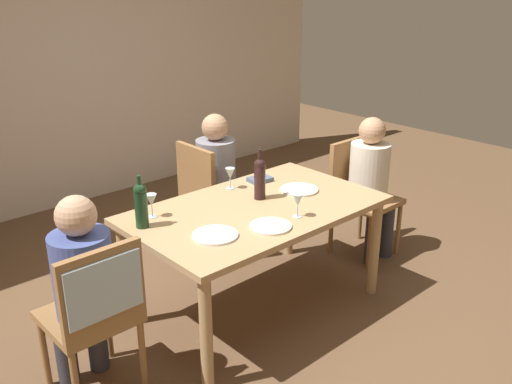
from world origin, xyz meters
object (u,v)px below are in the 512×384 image
object	(u,v)px
person_woman_host	(219,173)
dinner_plate_guest_right	(215,235)
chair_right_end	(359,189)
dinner_plate_host	(271,226)
wine_glass_centre	(230,174)
dinner_plate_guest_left	(299,190)
chair_left_end	(97,303)
dining_table	(256,219)
wine_bottle_tall_green	(141,204)
wine_bottle_dark_red	(260,177)
wine_glass_near_left	(151,201)
person_man_guest	(371,178)
person_man_bearded	(82,281)
chair_far_right	(208,191)
wine_glass_near_right	(298,201)

from	to	relation	value
person_woman_host	dinner_plate_guest_right	distance (m)	1.34
chair_right_end	dinner_plate_host	world-z (taller)	chair_right_end
wine_glass_centre	dinner_plate_guest_left	distance (m)	0.49
wine_glass_centre	dinner_plate_host	xyz separation A→B (m)	(-0.24, -0.65, -0.10)
chair_left_end	chair_right_end	distance (m)	2.39
chair_right_end	dinner_plate_guest_left	size ratio (longest dim) A/B	3.52
dinner_plate_guest_left	dinner_plate_host	bearing A→B (deg)	-151.86
dining_table	wine_bottle_tall_green	distance (m)	0.77
wine_bottle_dark_red	wine_glass_near_left	xyz separation A→B (m)	(-0.69, 0.22, -0.04)
person_man_guest	dinner_plate_guest_right	bearing A→B (deg)	4.81
person_man_guest	wine_bottle_dark_red	bearing A→B (deg)	-5.93
chair_right_end	wine_glass_centre	xyz separation A→B (m)	(-1.10, 0.27, 0.32)
dinner_plate_host	person_man_bearded	bearing A→B (deg)	163.10
person_man_guest	wine_glass_near_left	size ratio (longest dim) A/B	7.61
chair_left_end	dinner_plate_host	bearing A→B (deg)	-9.08
wine_glass_near_left	dinner_plate_host	size ratio (longest dim) A/B	0.60
chair_right_end	wine_bottle_dark_red	world-z (taller)	wine_bottle_dark_red
chair_right_end	person_man_bearded	distance (m)	2.38
chair_far_right	person_man_guest	bearing A→B (deg)	45.64
chair_right_end	wine_bottle_tall_green	world-z (taller)	wine_bottle_tall_green
dining_table	wine_glass_near_left	distance (m)	0.68
wine_glass_near_left	wine_glass_centre	world-z (taller)	same
person_man_guest	dinner_plate_host	bearing A→B (deg)	11.16
person_man_bearded	wine_bottle_tall_green	world-z (taller)	person_man_bearded
dinner_plate_guest_right	chair_left_end	bearing A→B (deg)	176.76
person_man_bearded	dinner_plate_guest_left	xyz separation A→B (m)	(1.60, -0.02, 0.10)
wine_bottle_dark_red	dinner_plate_guest_right	bearing A→B (deg)	-156.49
chair_far_right	wine_glass_near_right	world-z (taller)	chair_far_right
chair_far_right	wine_glass_centre	xyz separation A→B (m)	(-0.19, -0.51, 0.32)
wine_glass_centre	dinner_plate_host	distance (m)	0.70
dining_table	person_man_guest	world-z (taller)	person_man_guest
dining_table	dinner_plate_guest_right	world-z (taller)	dinner_plate_guest_right
dinner_plate_guest_right	person_woman_host	bearing A→B (deg)	50.36
person_woman_host	person_man_guest	bearing A→B (deg)	41.85
chair_far_right	person_woman_host	distance (m)	0.17
dining_table	wine_bottle_dark_red	size ratio (longest dim) A/B	4.78
dining_table	person_man_guest	xyz separation A→B (m)	(1.19, -0.03, -0.00)
chair_left_end	dinner_plate_host	xyz separation A→B (m)	(1.04, -0.17, 0.16)
person_man_guest	wine_glass_near_right	size ratio (longest dim) A/B	7.61
person_woman_host	dinner_plate_host	world-z (taller)	person_woman_host
person_man_bearded	dinner_plate_host	bearing A→B (deg)	-16.90
person_man_bearded	person_woman_host	bearing A→B (deg)	28.02
chair_left_end	person_woman_host	world-z (taller)	person_woman_host
chair_far_right	wine_glass_centre	distance (m)	0.63
dinner_plate_guest_right	dinner_plate_guest_left	bearing A→B (deg)	11.30
chair_far_right	person_man_guest	size ratio (longest dim) A/B	0.81
chair_left_end	person_woman_host	bearing A→B (deg)	32.09
dining_table	person_man_bearded	world-z (taller)	person_man_bearded
person_woman_host	person_man_bearded	world-z (taller)	person_woman_host
wine_glass_near_left	wine_glass_near_right	bearing A→B (deg)	-42.34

